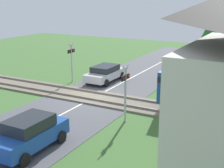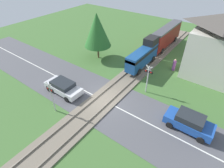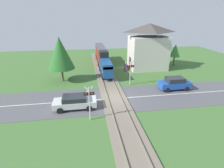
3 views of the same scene
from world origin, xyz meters
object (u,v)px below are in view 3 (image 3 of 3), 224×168
object	(u,v)px
crossing_signal_east_approach	(130,70)
pedestrian_by_station	(126,67)
station_building	(148,48)
train	(102,57)
car_far_side	(174,83)
crossing_signal_west_approach	(89,99)
car_near_crossing	(75,102)

from	to	relation	value
crossing_signal_east_approach	pedestrian_by_station	bearing A→B (deg)	82.42
station_building	train	bearing A→B (deg)	167.30
pedestrian_by_station	car_far_side	bearing A→B (deg)	-62.52
station_building	crossing_signal_east_approach	bearing A→B (deg)	-124.62
crossing_signal_east_approach	car_far_side	bearing A→B (deg)	-24.62
car_far_side	station_building	distance (m)	9.66
train	crossing_signal_west_approach	xyz separation A→B (m)	(-2.78, -16.16, 0.21)
crossing_signal_east_approach	train	bearing A→B (deg)	107.91
crossing_signal_west_approach	pedestrian_by_station	distance (m)	14.98
car_near_crossing	crossing_signal_west_approach	world-z (taller)	crossing_signal_west_approach
car_far_side	crossing_signal_west_approach	xyz separation A→B (m)	(-10.66, -5.22, 1.26)
station_building	car_near_crossing	bearing A→B (deg)	-134.11
car_near_crossing	station_building	xyz separation A→B (m)	(11.75, 12.12, 2.90)
car_near_crossing	crossing_signal_east_approach	xyz separation A→B (m)	(6.98, 5.22, 1.35)
train	pedestrian_by_station	xyz separation A→B (m)	(3.57, -2.66, -1.16)
train	crossing_signal_west_approach	world-z (taller)	train
train	station_building	size ratio (longest dim) A/B	1.97
train	pedestrian_by_station	world-z (taller)	train
train	crossing_signal_west_approach	bearing A→B (deg)	-99.76
station_building	pedestrian_by_station	size ratio (longest dim) A/B	4.77
car_far_side	crossing_signal_east_approach	bearing A→B (deg)	155.38
car_near_crossing	pedestrian_by_station	bearing A→B (deg)	55.14
crossing_signal_east_approach	station_building	size ratio (longest dim) A/B	0.44
train	crossing_signal_west_approach	distance (m)	16.39
station_building	crossing_signal_west_approach	bearing A→B (deg)	-125.53
pedestrian_by_station	crossing_signal_west_approach	bearing A→B (deg)	-115.20
train	car_near_crossing	size ratio (longest dim) A/B	3.47
car_near_crossing	crossing_signal_east_approach	world-z (taller)	crossing_signal_east_approach
crossing_signal_west_approach	crossing_signal_east_approach	size ratio (longest dim) A/B	1.00
car_near_crossing	station_building	bearing A→B (deg)	45.89
car_far_side	crossing_signal_west_approach	size ratio (longest dim) A/B	1.19
crossing_signal_west_approach	station_building	size ratio (longest dim) A/B	0.44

